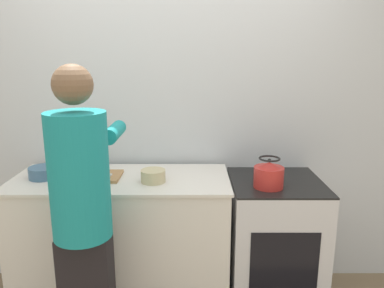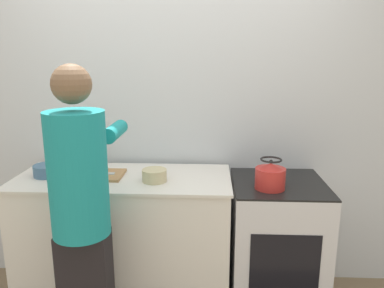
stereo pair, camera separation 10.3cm
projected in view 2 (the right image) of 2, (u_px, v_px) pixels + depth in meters
name	position (u px, v px, depth m)	size (l,w,h in m)	color
wall_back	(175.00, 114.00, 2.76)	(8.00, 0.05, 2.60)	silver
counter	(126.00, 240.00, 2.60)	(1.43, 0.63, 0.94)	silver
oven	(276.00, 245.00, 2.56)	(0.60, 0.62, 0.91)	silver
person	(81.00, 210.00, 1.99)	(0.35, 0.59, 1.69)	black
cutting_board	(99.00, 175.00, 2.50)	(0.32, 0.25, 0.02)	#A87A4C
knife	(94.00, 174.00, 2.48)	(0.26, 0.05, 0.01)	silver
kettle	(270.00, 176.00, 2.33)	(0.19, 0.19, 0.19)	red
bowl_prep	(48.00, 170.00, 2.50)	(0.19, 0.19, 0.08)	#426684
bowl_mixing	(154.00, 175.00, 2.39)	(0.16, 0.16, 0.08)	#C6B789
canister_jar	(87.00, 155.00, 2.70)	(0.12, 0.12, 0.17)	tan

